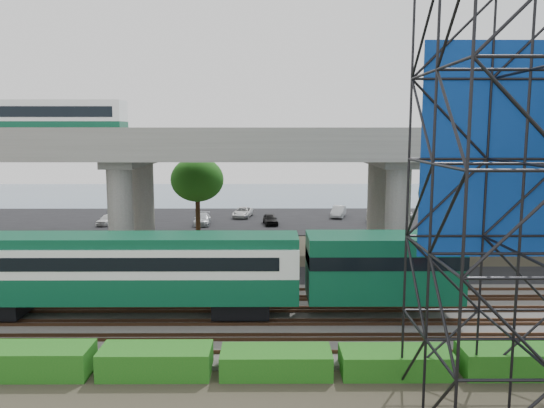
{
  "coord_description": "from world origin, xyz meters",
  "views": [
    {
      "loc": [
        0.73,
        -25.26,
        10.05
      ],
      "look_at": [
        0.89,
        6.0,
        5.75
      ],
      "focal_mm": 35.0,
      "sensor_mm": 36.0,
      "label": 1
    }
  ],
  "objects": [
    {
      "name": "commuter_train",
      "position": [
        -5.15,
        2.0,
        2.88
      ],
      "size": [
        29.3,
        3.06,
        4.3
      ],
      "color": "black",
      "rests_on": "rail_tracks"
    },
    {
      "name": "rail_tracks",
      "position": [
        0.0,
        2.0,
        0.28
      ],
      "size": [
        90.0,
        9.52,
        0.16
      ],
      "color": "#472D1E",
      "rests_on": "ballast_bed"
    },
    {
      "name": "ground",
      "position": [
        0.0,
        0.0,
        0.0
      ],
      "size": [
        140.0,
        140.0,
        0.0
      ],
      "primitive_type": "plane",
      "color": "#474233",
      "rests_on": "ground"
    },
    {
      "name": "suv",
      "position": [
        -16.87,
        10.06,
        0.73
      ],
      "size": [
        5.1,
        3.43,
        1.3
      ],
      "primitive_type": "imported",
      "rotation": [
        0.0,
        0.0,
        1.28
      ],
      "color": "black",
      "rests_on": "service_road"
    },
    {
      "name": "hedge_strip",
      "position": [
        1.01,
        -4.3,
        0.56
      ],
      "size": [
        34.6,
        1.8,
        1.2
      ],
      "color": "#166316",
      "rests_on": "ground"
    },
    {
      "name": "ballast_bed",
      "position": [
        0.0,
        2.0,
        0.1
      ],
      "size": [
        90.0,
        12.0,
        0.2
      ],
      "primitive_type": "cube",
      "color": "slate",
      "rests_on": "ground"
    },
    {
      "name": "harbor_water",
      "position": [
        0.0,
        56.0,
        0.01
      ],
      "size": [
        140.0,
        40.0,
        0.03
      ],
      "primitive_type": "cube",
      "color": "slate",
      "rests_on": "ground"
    },
    {
      "name": "overpass",
      "position": [
        -1.2,
        16.0,
        8.21
      ],
      "size": [
        80.0,
        12.0,
        12.4
      ],
      "color": "#9E9B93",
      "rests_on": "ground"
    },
    {
      "name": "service_road",
      "position": [
        0.0,
        10.5,
        0.04
      ],
      "size": [
        90.0,
        5.0,
        0.08
      ],
      "primitive_type": "cube",
      "color": "black",
      "rests_on": "ground"
    },
    {
      "name": "parked_cars",
      "position": [
        1.56,
        33.54,
        0.68
      ],
      "size": [
        35.03,
        9.42,
        1.31
      ],
      "color": "silver",
      "rests_on": "parking_lot"
    },
    {
      "name": "parking_lot",
      "position": [
        0.0,
        34.0,
        0.04
      ],
      "size": [
        90.0,
        18.0,
        0.08
      ],
      "primitive_type": "cube",
      "color": "black",
      "rests_on": "ground"
    },
    {
      "name": "trees",
      "position": [
        -4.67,
        16.17,
        5.57
      ],
      "size": [
        40.94,
        16.94,
        7.69
      ],
      "color": "#382314",
      "rests_on": "ground"
    }
  ]
}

